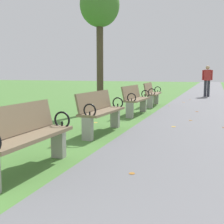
{
  "coord_description": "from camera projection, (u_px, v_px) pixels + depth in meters",
  "views": [
    {
      "loc": [
        1.82,
        -0.59,
        1.32
      ],
      "look_at": [
        -0.05,
        4.85,
        0.55
      ],
      "focal_mm": 48.13,
      "sensor_mm": 36.0,
      "label": 1
    }
  ],
  "objects": [
    {
      "name": "scattered_leaves",
      "position": [
        120.0,
        125.0,
        7.38
      ],
      "size": [
        4.53,
        14.32,
        0.02
      ],
      "color": "brown",
      "rests_on": "ground"
    },
    {
      "name": "tree_3",
      "position": [
        100.0,
        9.0,
        9.51
      ],
      "size": [
        1.26,
        1.26,
        4.12
      ],
      "color": "#4C3D2D",
      "rests_on": "ground"
    },
    {
      "name": "park_bench_5",
      "position": [
        152.0,
        93.0,
        11.68
      ],
      "size": [
        0.53,
        1.62,
        0.9
      ],
      "color": "#7A664C",
      "rests_on": "ground"
    },
    {
      "name": "park_bench_2",
      "position": [
        26.0,
        136.0,
        3.93
      ],
      "size": [
        0.5,
        1.61,
        0.9
      ],
      "color": "#7A664C",
      "rests_on": "ground"
    },
    {
      "name": "park_bench_3",
      "position": [
        100.0,
        111.0,
        6.47
      ],
      "size": [
        0.55,
        1.62,
        0.9
      ],
      "color": "#7A664C",
      "rests_on": "ground"
    },
    {
      "name": "park_bench_4",
      "position": [
        135.0,
        99.0,
        9.28
      ],
      "size": [
        0.53,
        1.62,
        0.9
      ],
      "color": "#7A664C",
      "rests_on": "ground"
    },
    {
      "name": "pedestrian_walking",
      "position": [
        207.0,
        79.0,
        15.66
      ],
      "size": [
        0.53,
        0.22,
        1.62
      ],
      "color": "#2D2D38",
      "rests_on": "paved_walkway"
    },
    {
      "name": "paved_walkway",
      "position": [
        204.0,
        94.0,
        17.79
      ],
      "size": [
        2.42,
        44.0,
        0.02
      ],
      "primitive_type": "cube",
      "color": "slate",
      "rests_on": "ground"
    }
  ]
}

